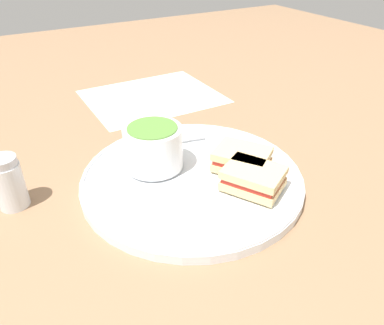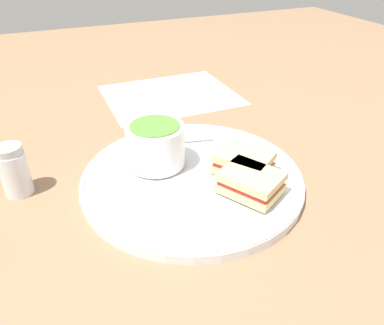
# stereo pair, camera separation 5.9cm
# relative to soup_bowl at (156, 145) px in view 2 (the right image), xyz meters

# --- Properties ---
(ground_plane) EXTENTS (2.40, 2.40, 0.00)m
(ground_plane) POSITION_rel_soup_bowl_xyz_m (0.05, 0.04, -0.05)
(ground_plane) COLOR #8E6B4C
(plate) EXTENTS (0.36, 0.36, 0.02)m
(plate) POSITION_rel_soup_bowl_xyz_m (0.05, 0.04, -0.04)
(plate) COLOR white
(plate) RESTS_ON ground_plane
(soup_bowl) EXTENTS (0.09, 0.09, 0.07)m
(soup_bowl) POSITION_rel_soup_bowl_xyz_m (0.00, 0.00, 0.00)
(soup_bowl) COLOR white
(soup_bowl) RESTS_ON plate
(spoon) EXTENTS (0.04, 0.11, 0.01)m
(spoon) POSITION_rel_soup_bowl_xyz_m (-0.06, 0.04, -0.03)
(spoon) COLOR silver
(spoon) RESTS_ON plate
(sandwich_half_near) EXTENTS (0.11, 0.10, 0.03)m
(sandwich_half_near) POSITION_rel_soup_bowl_xyz_m (0.13, 0.10, -0.02)
(sandwich_half_near) COLOR #DBBC7F
(sandwich_half_near) RESTS_ON plate
(sandwich_half_far) EXTENTS (0.11, 0.10, 0.03)m
(sandwich_half_far) POSITION_rel_soup_bowl_xyz_m (0.08, 0.12, -0.02)
(sandwich_half_far) COLOR #DBBC7F
(sandwich_half_far) RESTS_ON plate
(salt_shaker) EXTENTS (0.04, 0.04, 0.08)m
(salt_shaker) POSITION_rel_soup_bowl_xyz_m (-0.03, -0.22, -0.01)
(salt_shaker) COLOR silver
(salt_shaker) RESTS_ON ground_plane
(menu_sheet) EXTENTS (0.26, 0.31, 0.00)m
(menu_sheet) POSITION_rel_soup_bowl_xyz_m (-0.31, 0.14, -0.05)
(menu_sheet) COLOR white
(menu_sheet) RESTS_ON ground_plane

